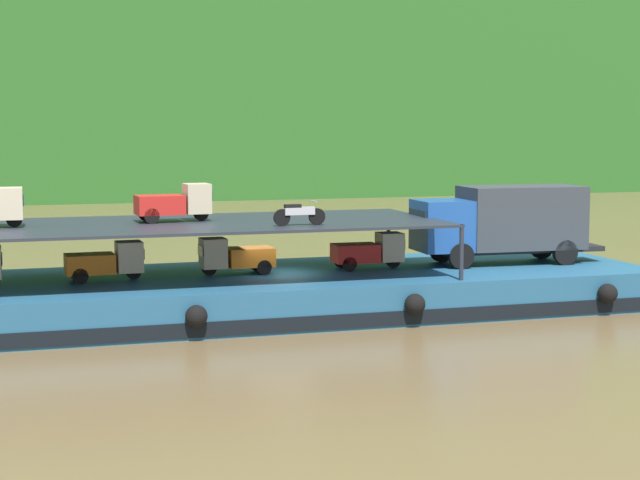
{
  "coord_description": "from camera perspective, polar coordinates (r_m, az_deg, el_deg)",
  "views": [
    {
      "loc": [
        -9.83,
        -37.14,
        7.05
      ],
      "look_at": [
        1.73,
        0.0,
        2.7
      ],
      "focal_mm": 58.08,
      "sensor_mm": 36.0,
      "label": 1
    }
  ],
  "objects": [
    {
      "name": "ground_plane",
      "position": [
        39.06,
        -2.42,
        -4.02
      ],
      "size": [
        400.0,
        400.0,
        0.0
      ],
      "primitive_type": "plane",
      "color": "brown"
    },
    {
      "name": "cargo_barge",
      "position": [
        38.91,
        -2.42,
        -2.94
      ],
      "size": [
        28.76,
        8.81,
        1.5
      ],
      "color": "#23567A",
      "rests_on": "ground"
    },
    {
      "name": "covered_lorry",
      "position": [
        41.97,
        10.07,
        1.01
      ],
      "size": [
        7.92,
        2.55,
        3.1
      ],
      "color": "#1E4C99",
      "rests_on": "cargo_barge"
    },
    {
      "name": "cargo_rack",
      "position": [
        37.8,
        -8.03,
        0.83
      ],
      "size": [
        19.56,
        7.42,
        2.0
      ],
      "color": "#232833",
      "rests_on": "cargo_barge"
    },
    {
      "name": "mini_truck_lower_aft",
      "position": [
        37.68,
        -11.73,
        -1.16
      ],
      "size": [
        2.77,
        1.26,
        1.38
      ],
      "color": "orange",
      "rests_on": "cargo_barge"
    },
    {
      "name": "mini_truck_lower_mid",
      "position": [
        38.59,
        -4.69,
        -0.87
      ],
      "size": [
        2.76,
        1.24,
        1.38
      ],
      "color": "orange",
      "rests_on": "cargo_barge"
    },
    {
      "name": "mini_truck_lower_fore",
      "position": [
        39.98,
        2.73,
        -0.61
      ],
      "size": [
        2.77,
        1.26,
        1.38
      ],
      "color": "red",
      "rests_on": "cargo_barge"
    },
    {
      "name": "mini_truck_upper_mid",
      "position": [
        38.36,
        -8.01,
        2.04
      ],
      "size": [
        2.8,
        1.3,
        1.38
      ],
      "color": "red",
      "rests_on": "cargo_rack"
    },
    {
      "name": "motorcycle_upper_port",
      "position": [
        36.48,
        -1.17,
        1.48
      ],
      "size": [
        1.9,
        0.55,
        0.87
      ],
      "color": "black",
      "rests_on": "cargo_rack"
    }
  ]
}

